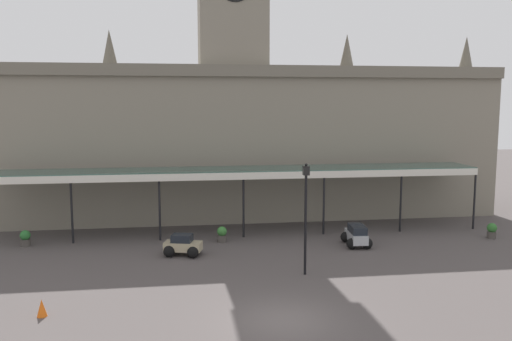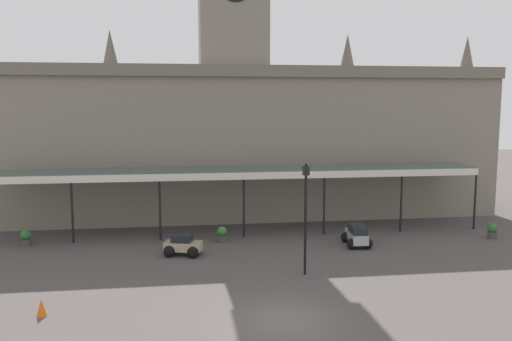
{
  "view_description": "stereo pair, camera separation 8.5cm",
  "coord_description": "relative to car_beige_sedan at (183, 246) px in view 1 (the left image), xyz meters",
  "views": [
    {
      "loc": [
        -3.81,
        -19.21,
        8.38
      ],
      "look_at": [
        0.0,
        7.44,
        4.95
      ],
      "focal_mm": 36.85,
      "sensor_mm": 36.0,
      "label": 1
    },
    {
      "loc": [
        -3.72,
        -19.22,
        8.38
      ],
      "look_at": [
        0.0,
        7.44,
        4.95
      ],
      "focal_mm": 36.85,
      "sensor_mm": 36.0,
      "label": 2
    }
  ],
  "objects": [
    {
      "name": "planter_near_kerb",
      "position": [
        19.19,
        1.04,
        -0.01
      ],
      "size": [
        0.6,
        0.6,
        0.96
      ],
      "color": "#47423D",
      "rests_on": "ground"
    },
    {
      "name": "planter_by_canopy",
      "position": [
        -9.23,
        3.23,
        -0.01
      ],
      "size": [
        0.6,
        0.6,
        0.96
      ],
      "color": "#47423D",
      "rests_on": "ground"
    },
    {
      "name": "planter_forecourt_centre",
      "position": [
        2.37,
        2.55,
        -0.01
      ],
      "size": [
        0.6,
        0.6,
        0.96
      ],
      "color": "#47423D",
      "rests_on": "ground"
    },
    {
      "name": "car_silver_estate",
      "position": [
        10.22,
        0.58,
        0.06
      ],
      "size": [
        1.67,
        2.32,
        1.27
      ],
      "color": "#B2B5BA",
      "rests_on": "ground"
    },
    {
      "name": "ground_plane",
      "position": [
        3.82,
        -9.46,
        -0.5
      ],
      "size": [
        140.0,
        140.0,
        0.0
      ],
      "primitive_type": "plane",
      "color": "#4D4645"
    },
    {
      "name": "traffic_cone",
      "position": [
        -5.58,
        -7.76,
        -0.15
      ],
      "size": [
        0.4,
        0.4,
        0.7
      ],
      "primitive_type": "cone",
      "color": "orange",
      "rests_on": "ground"
    },
    {
      "name": "victorian_lamppost",
      "position": [
        5.96,
        -4.15,
        2.89
      ],
      "size": [
        0.3,
        0.3,
        5.52
      ],
      "color": "black",
      "rests_on": "ground"
    },
    {
      "name": "station_building",
      "position": [
        3.82,
        10.46,
        5.85
      ],
      "size": [
        38.84,
        6.89,
        20.85
      ],
      "color": "gray",
      "rests_on": "ground"
    },
    {
      "name": "car_beige_sedan",
      "position": [
        0.0,
        0.0,
        0.0
      ],
      "size": [
        2.21,
        1.86,
        1.19
      ],
      "color": "tan",
      "rests_on": "ground"
    },
    {
      "name": "entrance_canopy",
      "position": [
        3.82,
        4.79,
        3.54
      ],
      "size": [
        31.33,
        3.26,
        4.2
      ],
      "color": "#38564C",
      "rests_on": "ground"
    }
  ]
}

